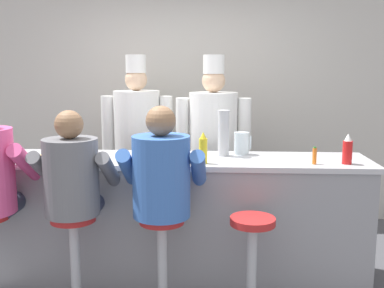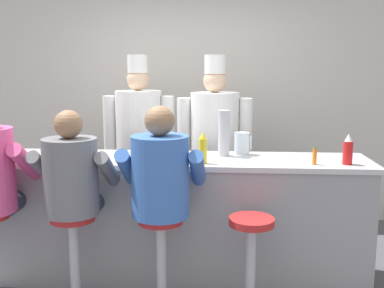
# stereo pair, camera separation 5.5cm
# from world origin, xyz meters

# --- Properties ---
(wall_back) EXTENTS (10.00, 0.06, 2.70)m
(wall_back) POSITION_xyz_m (0.00, 1.93, 1.35)
(wall_back) COLOR beige
(wall_back) RESTS_ON ground_plane
(diner_counter) EXTENTS (3.14, 0.65, 1.01)m
(diner_counter) POSITION_xyz_m (0.00, 0.33, 0.51)
(diner_counter) COLOR gray
(diner_counter) RESTS_ON ground_plane
(ketchup_bottle_red) EXTENTS (0.07, 0.07, 0.23)m
(ketchup_bottle_red) POSITION_xyz_m (1.34, 0.17, 1.12)
(ketchup_bottle_red) COLOR red
(ketchup_bottle_red) RESTS_ON diner_counter
(mustard_bottle_yellow) EXTENTS (0.06, 0.06, 0.24)m
(mustard_bottle_yellow) POSITION_xyz_m (0.25, 0.13, 1.12)
(mustard_bottle_yellow) COLOR yellow
(mustard_bottle_yellow) RESTS_ON diner_counter
(hot_sauce_bottle_orange) EXTENTS (0.03, 0.03, 0.13)m
(hot_sauce_bottle_orange) POSITION_xyz_m (1.09, 0.15, 1.07)
(hot_sauce_bottle_orange) COLOR orange
(hot_sauce_bottle_orange) RESTS_ON diner_counter
(water_pitcher_clear) EXTENTS (0.14, 0.13, 0.19)m
(water_pitcher_clear) POSITION_xyz_m (0.56, 0.51, 1.10)
(water_pitcher_clear) COLOR silver
(water_pitcher_clear) RESTS_ON diner_counter
(breakfast_plate) EXTENTS (0.24, 0.24, 0.05)m
(breakfast_plate) POSITION_xyz_m (-1.02, 0.17, 1.02)
(breakfast_plate) COLOR white
(breakfast_plate) RESTS_ON diner_counter
(cereal_bowl) EXTENTS (0.13, 0.13, 0.05)m
(cereal_bowl) POSITION_xyz_m (-1.32, 0.26, 1.03)
(cereal_bowl) COLOR #4C7FB7
(cereal_bowl) RESTS_ON diner_counter
(coffee_mug_tan) EXTENTS (0.13, 0.09, 0.08)m
(coffee_mug_tan) POSITION_xyz_m (-0.08, 0.27, 1.05)
(coffee_mug_tan) COLOR beige
(coffee_mug_tan) RESTS_ON diner_counter
(cup_stack_steel) EXTENTS (0.10, 0.10, 0.38)m
(cup_stack_steel) POSITION_xyz_m (0.41, 0.44, 1.20)
(cup_stack_steel) COLOR #B7BABF
(cup_stack_steel) RESTS_ON diner_counter
(diner_seated_grey) EXTENTS (0.58, 0.57, 1.44)m
(diner_seated_grey) POSITION_xyz_m (-0.65, -0.20, 0.93)
(diner_seated_grey) COLOR #B2B5BA
(diner_seated_grey) RESTS_ON ground_plane
(diner_seated_blue) EXTENTS (0.60, 0.59, 1.47)m
(diner_seated_blue) POSITION_xyz_m (-0.02, -0.19, 0.94)
(diner_seated_blue) COLOR #B2B5BA
(diner_seated_blue) RESTS_ON ground_plane
(empty_stool_round) EXTENTS (0.31, 0.31, 0.71)m
(empty_stool_round) POSITION_xyz_m (0.61, -0.23, 0.47)
(empty_stool_round) COLOR #B2B5BA
(empty_stool_round) RESTS_ON ground_plane
(cook_in_whites_near) EXTENTS (0.72, 0.46, 1.85)m
(cook_in_whites_near) POSITION_xyz_m (-0.45, 1.26, 1.02)
(cook_in_whites_near) COLOR #232328
(cook_in_whites_near) RESTS_ON ground_plane
(cook_in_whites_far) EXTENTS (0.72, 0.46, 1.85)m
(cook_in_whites_far) POSITION_xyz_m (0.32, 1.08, 1.02)
(cook_in_whites_far) COLOR #232328
(cook_in_whites_far) RESTS_ON ground_plane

